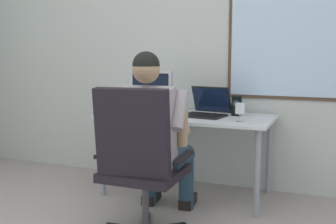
{
  "coord_description": "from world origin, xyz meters",
  "views": [
    {
      "loc": [
        1.06,
        -1.67,
        1.24
      ],
      "look_at": [
        -0.13,
        1.25,
        0.8
      ],
      "focal_mm": 43.98,
      "sensor_mm": 36.0,
      "label": 1
    }
  ],
  "objects_px": {
    "wine_glass": "(240,110)",
    "desk_speaker": "(237,106)",
    "crt_monitor": "(152,89)",
    "office_chair": "(139,157)",
    "person_seated": "(153,136)",
    "desk": "(186,124)",
    "laptop": "(207,108)"
  },
  "relations": [
    {
      "from": "wine_glass",
      "to": "desk_speaker",
      "type": "distance_m",
      "value": 0.35
    },
    {
      "from": "desk",
      "to": "desk_speaker",
      "type": "height_order",
      "value": "desk_speaker"
    },
    {
      "from": "laptop",
      "to": "desk_speaker",
      "type": "bearing_deg",
      "value": 20.66
    },
    {
      "from": "office_chair",
      "to": "person_seated",
      "type": "distance_m",
      "value": 0.29
    },
    {
      "from": "crt_monitor",
      "to": "laptop",
      "type": "relative_size",
      "value": 0.95
    },
    {
      "from": "wine_glass",
      "to": "laptop",
      "type": "bearing_deg",
      "value": 144.45
    },
    {
      "from": "person_seated",
      "to": "wine_glass",
      "type": "relative_size",
      "value": 8.4
    },
    {
      "from": "wine_glass",
      "to": "person_seated",
      "type": "bearing_deg",
      "value": -136.88
    },
    {
      "from": "crt_monitor",
      "to": "laptop",
      "type": "distance_m",
      "value": 0.52
    },
    {
      "from": "desk",
      "to": "person_seated",
      "type": "bearing_deg",
      "value": -91.03
    },
    {
      "from": "wine_glass",
      "to": "desk_speaker",
      "type": "bearing_deg",
      "value": 107.14
    },
    {
      "from": "desk",
      "to": "laptop",
      "type": "bearing_deg",
      "value": 18.49
    },
    {
      "from": "desk",
      "to": "crt_monitor",
      "type": "distance_m",
      "value": 0.44
    },
    {
      "from": "office_chair",
      "to": "wine_glass",
      "type": "distance_m",
      "value": 0.95
    },
    {
      "from": "desk",
      "to": "crt_monitor",
      "type": "relative_size",
      "value": 3.89
    },
    {
      "from": "laptop",
      "to": "wine_glass",
      "type": "relative_size",
      "value": 2.66
    },
    {
      "from": "crt_monitor",
      "to": "desk",
      "type": "bearing_deg",
      "value": 0.09
    },
    {
      "from": "office_chair",
      "to": "crt_monitor",
      "type": "xyz_separation_m",
      "value": [
        -0.34,
        0.96,
        0.36
      ]
    },
    {
      "from": "laptop",
      "to": "office_chair",
      "type": "bearing_deg",
      "value": -99.03
    },
    {
      "from": "person_seated",
      "to": "wine_glass",
      "type": "distance_m",
      "value": 0.74
    },
    {
      "from": "desk",
      "to": "person_seated",
      "type": "xyz_separation_m",
      "value": [
        -0.01,
        -0.68,
        0.01
      ]
    },
    {
      "from": "office_chair",
      "to": "desk_speaker",
      "type": "bearing_deg",
      "value": 70.09
    },
    {
      "from": "person_seated",
      "to": "crt_monitor",
      "type": "distance_m",
      "value": 0.8
    },
    {
      "from": "office_chair",
      "to": "person_seated",
      "type": "height_order",
      "value": "person_seated"
    },
    {
      "from": "office_chair",
      "to": "wine_glass",
      "type": "xyz_separation_m",
      "value": [
        0.5,
        0.77,
        0.24
      ]
    },
    {
      "from": "person_seated",
      "to": "office_chair",
      "type": "bearing_deg",
      "value": -85.71
    },
    {
      "from": "desk_speaker",
      "to": "office_chair",
      "type": "bearing_deg",
      "value": -109.91
    },
    {
      "from": "laptop",
      "to": "desk_speaker",
      "type": "relative_size",
      "value": 2.36
    },
    {
      "from": "person_seated",
      "to": "desk_speaker",
      "type": "xyz_separation_m",
      "value": [
        0.42,
        0.83,
        0.15
      ]
    },
    {
      "from": "crt_monitor",
      "to": "desk_speaker",
      "type": "distance_m",
      "value": 0.76
    },
    {
      "from": "person_seated",
      "to": "desk",
      "type": "bearing_deg",
      "value": 88.97
    },
    {
      "from": "crt_monitor",
      "to": "office_chair",
      "type": "bearing_deg",
      "value": -70.68
    }
  ]
}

